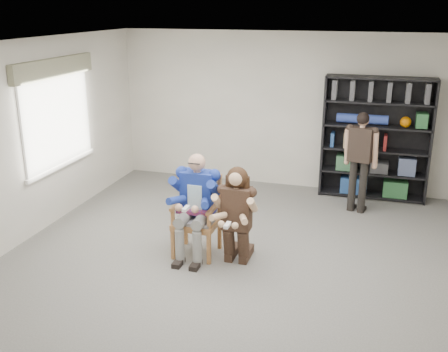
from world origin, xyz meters
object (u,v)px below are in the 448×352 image
(kneeling_woman, at_px, (236,218))
(bookshelf, at_px, (376,139))
(armchair, at_px, (196,217))
(seated_man, at_px, (196,205))
(standing_man, at_px, (359,163))

(kneeling_woman, xyz_separation_m, bookshelf, (1.62, 3.09, 0.40))
(armchair, bearing_deg, kneeling_woman, -11.68)
(seated_man, distance_m, kneeling_woman, 0.60)
(armchair, height_order, bookshelf, bookshelf)
(bookshelf, height_order, standing_man, bookshelf)
(armchair, relative_size, standing_man, 0.66)
(armchair, xyz_separation_m, kneeling_woman, (0.58, -0.12, 0.10))
(armchair, bearing_deg, standing_man, 47.86)
(kneeling_woman, distance_m, bookshelf, 3.51)
(armchair, distance_m, kneeling_woman, 0.60)
(bookshelf, bearing_deg, armchair, -126.50)
(seated_man, bearing_deg, armchair, -89.99)
(bookshelf, xyz_separation_m, standing_man, (-0.21, -0.78, -0.22))
(kneeling_woman, bearing_deg, bookshelf, 62.38)
(seated_man, xyz_separation_m, kneeling_woman, (0.58, -0.12, -0.06))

